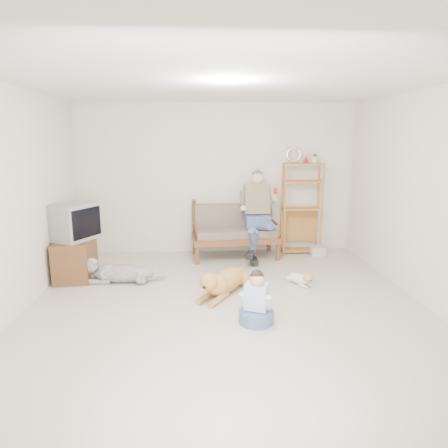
{
  "coord_description": "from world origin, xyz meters",
  "views": [
    {
      "loc": [
        -0.34,
        -4.51,
        2.09
      ],
      "look_at": [
        0.02,
        1.0,
        0.89
      ],
      "focal_mm": 32.0,
      "sensor_mm": 36.0,
      "label": 1
    }
  ],
  "objects": [
    {
      "name": "floor",
      "position": [
        0.0,
        0.0,
        0.0
      ],
      "size": [
        5.5,
        5.5,
        0.0
      ],
      "primitive_type": "plane",
      "color": "silver",
      "rests_on": "ground"
    },
    {
      "name": "ceiling",
      "position": [
        0.0,
        0.0,
        2.7
      ],
      "size": [
        5.5,
        5.5,
        0.0
      ],
      "primitive_type": "plane",
      "rotation": [
        3.14,
        0.0,
        0.0
      ],
      "color": "white",
      "rests_on": "ground"
    },
    {
      "name": "wall_back",
      "position": [
        0.0,
        2.75,
        1.35
      ],
      "size": [
        5.0,
        0.0,
        5.0
      ],
      "primitive_type": "plane",
      "rotation": [
        1.57,
        0.0,
        0.0
      ],
      "color": "beige",
      "rests_on": "ground"
    },
    {
      "name": "wall_front",
      "position": [
        0.0,
        -2.75,
        1.35
      ],
      "size": [
        5.0,
        0.0,
        5.0
      ],
      "primitive_type": "plane",
      "rotation": [
        -1.57,
        0.0,
        0.0
      ],
      "color": "beige",
      "rests_on": "ground"
    },
    {
      "name": "wall_left",
      "position": [
        -2.5,
        0.0,
        1.35
      ],
      "size": [
        0.0,
        5.5,
        5.5
      ],
      "primitive_type": "plane",
      "rotation": [
        1.57,
        0.0,
        1.57
      ],
      "color": "beige",
      "rests_on": "ground"
    },
    {
      "name": "wall_right",
      "position": [
        2.5,
        0.0,
        1.35
      ],
      "size": [
        0.0,
        5.5,
        5.5
      ],
      "primitive_type": "plane",
      "rotation": [
        1.57,
        0.0,
        -1.57
      ],
      "color": "beige",
      "rests_on": "ground"
    },
    {
      "name": "loveseat",
      "position": [
        0.3,
        2.37,
        0.49
      ],
      "size": [
        1.55,
        0.82,
        0.95
      ],
      "rotation": [
        0.0,
        0.0,
        0.08
      ],
      "color": "brown",
      "rests_on": "ground"
    },
    {
      "name": "man",
      "position": [
        0.67,
        2.17,
        0.71
      ],
      "size": [
        0.58,
        0.84,
        1.35
      ],
      "color": "slate",
      "rests_on": "loveseat"
    },
    {
      "name": "etagere",
      "position": [
        1.54,
        2.55,
        0.85
      ],
      "size": [
        0.73,
        0.32,
        1.94
      ],
      "color": "#C37A3D",
      "rests_on": "ground"
    },
    {
      "name": "book_stack",
      "position": [
        1.81,
        2.32,
        0.08
      ],
      "size": [
        0.25,
        0.18,
        0.16
      ],
      "primitive_type": "cube",
      "rotation": [
        0.0,
        0.0,
        -0.0
      ],
      "color": "beige",
      "rests_on": "ground"
    },
    {
      "name": "tv_stand",
      "position": [
        -2.23,
        1.46,
        0.3
      ],
      "size": [
        0.57,
        0.94,
        0.6
      ],
      "rotation": [
        0.0,
        0.0,
        0.08
      ],
      "color": "brown",
      "rests_on": "ground"
    },
    {
      "name": "crt_tv",
      "position": [
        -2.19,
        1.43,
        0.87
      ],
      "size": [
        0.77,
        0.82,
        0.54
      ],
      "rotation": [
        0.0,
        0.0,
        -0.51
      ],
      "color": "gray",
      "rests_on": "tv_stand"
    },
    {
      "name": "wall_outlet",
      "position": [
        -1.25,
        2.73,
        0.3
      ],
      "size": [
        0.12,
        0.02,
        0.08
      ],
      "primitive_type": "cube",
      "color": "silver",
      "rests_on": "ground"
    },
    {
      "name": "golden_retriever",
      "position": [
        -0.01,
        0.64,
        0.16
      ],
      "size": [
        0.8,
        1.19,
        0.41
      ],
      "rotation": [
        0.0,
        0.0,
        -0.57
      ],
      "color": "#C78345",
      "rests_on": "ground"
    },
    {
      "name": "shaggy_dog",
      "position": [
        -1.55,
        1.17,
        0.15
      ],
      "size": [
        1.28,
        0.33,
        0.38
      ],
      "rotation": [
        0.0,
        0.0,
        -1.61
      ],
      "color": "beige",
      "rests_on": "ground"
    },
    {
      "name": "terrier",
      "position": [
        1.13,
        0.88,
        0.09
      ],
      "size": [
        0.34,
        0.51,
        0.21
      ],
      "rotation": [
        0.0,
        0.0,
        0.5
      ],
      "color": "white",
      "rests_on": "ground"
    },
    {
      "name": "child",
      "position": [
        0.31,
        -0.27,
        0.23
      ],
      "size": [
        0.4,
        0.4,
        0.63
      ],
      "rotation": [
        0.0,
        0.0,
        -0.4
      ],
      "color": "slate",
      "rests_on": "ground"
    }
  ]
}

